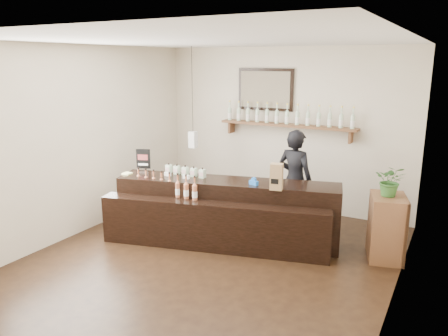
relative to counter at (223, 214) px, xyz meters
name	(u,v)px	position (x,y,z in m)	size (l,w,h in m)	color
ground	(212,259)	(0.16, -0.58, -0.42)	(5.00, 5.00, 0.00)	black
room_shell	(211,132)	(0.16, -0.58, 1.28)	(5.00, 5.00, 5.00)	beige
back_wall_decor	(274,109)	(0.01, 1.79, 1.33)	(2.66, 0.96, 1.69)	brown
counter	(223,214)	(0.00, 0.00, 0.00)	(3.25, 1.65, 1.05)	black
promo_sign	(143,159)	(-1.50, 0.11, 0.63)	(0.21, 0.10, 0.31)	black
paper_bag	(277,177)	(0.80, 0.03, 0.65)	(0.18, 0.15, 0.35)	brown
tape_dispenser	(254,182)	(0.44, 0.09, 0.52)	(0.14, 0.08, 0.11)	blue
side_cabinet	(386,227)	(2.16, 0.57, 0.01)	(0.57, 0.69, 0.86)	brown
potted_plant	(391,181)	(2.16, 0.57, 0.65)	(0.37, 0.32, 0.41)	#306127
shopkeeper	(295,174)	(0.73, 0.97, 0.47)	(0.65, 0.43, 1.78)	black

